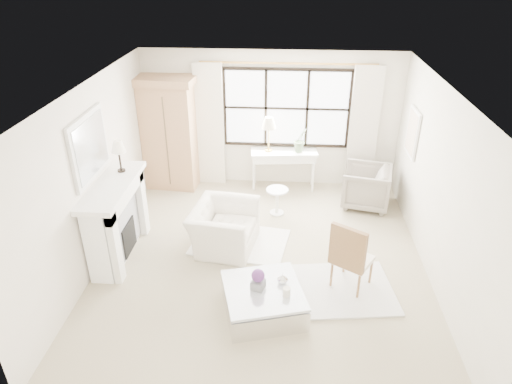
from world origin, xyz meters
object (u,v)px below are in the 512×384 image
Objects in this scene: coffee_table at (263,301)px; console_table at (283,169)px; armoire at (170,133)px; club_armchair at (224,227)px.

console_table is at bearing 71.59° from coffee_table.
armoire is 4.27m from coffee_table.
club_armchair reaches higher than coffee_table.
club_armchair is at bearing 100.51° from coffee_table.
club_armchair is (1.33, -2.13, -0.78)m from armoire.
console_table is 3.67m from coffee_table.
console_table is 1.22× the size of club_armchair.
club_armchair is 1.67m from coffee_table.
armoire is 2.04× the size of club_armchair.
coffee_table is (2.05, -3.62, -0.96)m from armoire.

